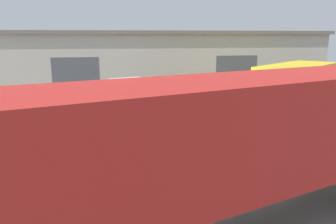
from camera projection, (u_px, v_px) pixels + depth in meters
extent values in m
plane|color=slate|center=(223.00, 193.00, 10.72)|extent=(60.00, 60.00, 0.00)
cube|color=#B7B2A3|center=(152.00, 65.00, 27.91)|extent=(26.58, 9.05, 5.15)
cube|color=#70665B|center=(151.00, 33.00, 27.30)|extent=(27.08, 9.55, 0.25)
cube|color=#4C5156|center=(76.00, 83.00, 22.79)|extent=(3.20, 0.08, 3.60)
cube|color=#4C5156|center=(236.00, 80.00, 24.76)|extent=(3.20, 0.08, 3.60)
cube|color=#232326|center=(14.00, 127.00, 16.05)|extent=(4.55, 4.10, 0.24)
cylinder|color=#B2B2B7|center=(10.00, 137.00, 14.99)|extent=(1.22, 1.11, 0.56)
cylinder|color=black|center=(38.00, 131.00, 15.83)|extent=(1.05, 0.89, 1.08)
cylinder|color=black|center=(19.00, 123.00, 17.30)|extent=(1.05, 0.89, 1.08)
cylinder|color=black|center=(55.00, 127.00, 16.47)|extent=(1.05, 0.89, 1.08)
cylinder|color=black|center=(35.00, 120.00, 17.94)|extent=(1.05, 0.89, 1.08)
cube|color=red|center=(247.00, 131.00, 8.22)|extent=(12.05, 6.02, 2.70)
cube|color=#232326|center=(244.00, 185.00, 8.55)|extent=(11.82, 5.31, 0.24)
cube|color=#232326|center=(312.00, 171.00, 11.09)|extent=(0.20, 0.20, 1.11)
cube|color=black|center=(320.00, 91.00, 21.16)|extent=(2.98, 3.06, 2.20)
cube|color=black|center=(325.00, 83.00, 21.74)|extent=(1.31, 1.63, 0.88)
cube|color=yellow|center=(297.00, 90.00, 18.08)|extent=(6.38, 5.75, 2.80)
cylinder|color=black|center=(304.00, 104.00, 22.42)|extent=(0.92, 0.81, 0.94)
cylinder|color=black|center=(264.00, 121.00, 18.03)|extent=(0.92, 0.81, 0.94)
cylinder|color=black|center=(303.00, 128.00, 16.67)|extent=(0.92, 0.81, 0.94)
cylinder|color=black|center=(256.00, 124.00, 17.31)|extent=(0.92, 0.81, 0.94)
cylinder|color=black|center=(295.00, 132.00, 15.94)|extent=(0.92, 0.81, 0.94)
cube|color=silver|center=(144.00, 102.00, 18.11)|extent=(3.79, 5.89, 2.16)
cube|color=silver|center=(127.00, 106.00, 20.30)|extent=(2.19, 1.54, 0.90)
cube|color=black|center=(129.00, 90.00, 19.72)|extent=(1.60, 0.66, 0.78)
cylinder|color=black|center=(117.00, 116.00, 19.60)|extent=(0.53, 0.78, 0.72)
cylinder|color=black|center=(143.00, 112.00, 20.43)|extent=(0.53, 0.78, 0.72)
cylinder|color=black|center=(147.00, 132.00, 16.28)|extent=(0.53, 0.78, 0.72)
cylinder|color=black|center=(176.00, 127.00, 17.11)|extent=(0.53, 0.78, 0.72)
cylinder|color=#33519E|center=(27.00, 160.00, 12.37)|extent=(0.58, 0.58, 0.88)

